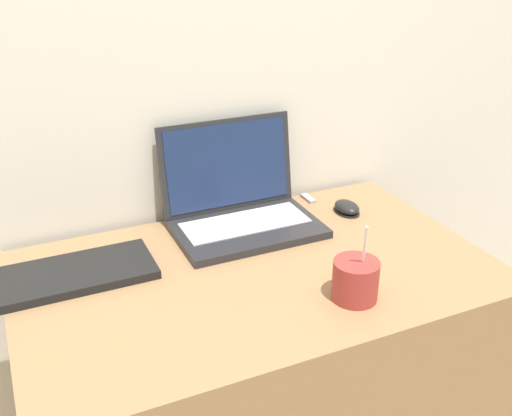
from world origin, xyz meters
name	(u,v)px	position (x,y,z in m)	size (l,w,h in m)	color
wall_back	(193,20)	(0.00, 0.70, 1.25)	(7.00, 0.04, 2.50)	silver
desk	(256,395)	(0.00, 0.33, 0.37)	(1.07, 0.66, 0.75)	#936D47
laptop	(240,204)	(0.05, 0.55, 0.81)	(0.37, 0.27, 0.26)	#232326
drink_cup	(356,279)	(0.14, 0.14, 0.79)	(0.10, 0.10, 0.18)	#9E332D
computer_mouse	(347,208)	(0.35, 0.50, 0.76)	(0.06, 0.09, 0.03)	black
external_keyboard	(57,278)	(-0.42, 0.46, 0.76)	(0.42, 0.17, 0.02)	black
usb_stick	(308,198)	(0.30, 0.62, 0.75)	(0.02, 0.06, 0.01)	#99999E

